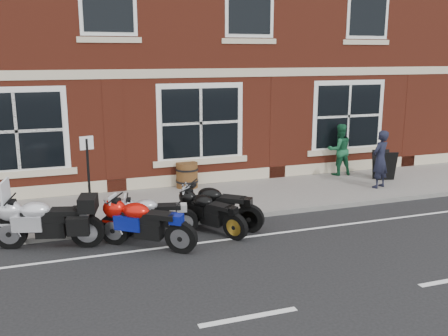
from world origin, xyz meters
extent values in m
plane|color=black|center=(0.00, 0.00, 0.00)|extent=(80.00, 80.00, 0.00)
cube|color=slate|center=(0.00, 3.00, 0.06)|extent=(30.00, 3.00, 0.12)
cube|color=slate|center=(0.00, 1.42, 0.06)|extent=(30.00, 0.16, 0.12)
cylinder|color=black|center=(-3.58, 1.21, 0.35)|extent=(0.71, 0.33, 0.69)
cylinder|color=black|center=(-2.07, 0.78, 0.35)|extent=(0.71, 0.33, 0.69)
cube|color=black|center=(-2.88, 1.01, 0.72)|extent=(0.91, 0.49, 0.24)
ellipsoid|color=silver|center=(-3.04, 1.06, 0.85)|extent=(0.69, 0.54, 0.35)
cube|color=black|center=(-2.46, 0.89, 0.80)|extent=(0.65, 0.43, 0.11)
cube|color=silver|center=(-3.56, 1.21, 1.25)|extent=(0.17, 0.45, 0.49)
cylinder|color=black|center=(-1.52, 0.74, 0.33)|extent=(0.61, 0.51, 0.67)
cylinder|color=black|center=(-0.31, -0.18, 0.33)|extent=(0.61, 0.51, 0.67)
cube|color=black|center=(-0.96, 0.32, 0.69)|extent=(0.82, 0.71, 0.23)
ellipsoid|color=#B80F07|center=(-1.08, 0.41, 0.82)|extent=(0.69, 0.65, 0.33)
cube|color=black|center=(-0.63, 0.06, 0.77)|extent=(0.62, 0.56, 0.10)
cylinder|color=black|center=(0.22, 1.29, 0.30)|extent=(0.43, 0.57, 0.60)
cylinder|color=black|center=(0.98, 0.15, 0.30)|extent=(0.43, 0.57, 0.60)
cube|color=black|center=(0.57, 0.76, 0.62)|extent=(0.60, 0.75, 0.21)
ellipsoid|color=black|center=(0.50, 0.87, 0.73)|extent=(0.57, 0.63, 0.30)
cube|color=black|center=(0.78, 0.44, 0.70)|extent=(0.49, 0.57, 0.09)
cylinder|color=black|center=(-1.26, 1.14, 0.29)|extent=(0.59, 0.24, 0.58)
cylinder|color=black|center=(0.02, 0.86, 0.29)|extent=(0.59, 0.24, 0.58)
cube|color=black|center=(-0.66, 1.01, 0.60)|extent=(0.76, 0.36, 0.20)
ellipsoid|color=#A2A2A6|center=(-0.80, 1.04, 0.71)|extent=(0.56, 0.42, 0.29)
cube|color=black|center=(-0.31, 0.93, 0.67)|extent=(0.54, 0.33, 0.09)
cylinder|color=black|center=(0.31, 1.45, 0.33)|extent=(0.59, 0.52, 0.66)
cylinder|color=black|center=(1.45, 0.49, 0.33)|extent=(0.59, 0.52, 0.66)
cube|color=black|center=(0.84, 1.01, 0.68)|extent=(0.79, 0.72, 0.23)
ellipsoid|color=black|center=(0.72, 1.11, 0.80)|extent=(0.68, 0.65, 0.33)
cube|color=black|center=(1.15, 0.74, 0.76)|extent=(0.60, 0.57, 0.10)
imported|color=black|center=(6.29, 2.43, 0.96)|extent=(0.72, 0.60, 1.68)
imported|color=#185633|center=(6.03, 4.20, 0.95)|extent=(0.84, 0.68, 1.65)
cylinder|color=#4D2B14|center=(1.01, 4.30, 0.49)|extent=(0.63, 0.63, 0.74)
cylinder|color=black|center=(1.01, 4.30, 0.31)|extent=(0.66, 0.66, 0.05)
cylinder|color=black|center=(1.01, 4.30, 0.66)|extent=(0.66, 0.66, 0.05)
cylinder|color=black|center=(-1.94, 1.55, 1.14)|extent=(0.06, 0.06, 2.03)
cube|color=silver|center=(-1.94, 1.55, 2.06)|extent=(0.29, 0.08, 0.30)
camera|label=1|loc=(-2.64, -9.40, 3.91)|focal=40.00mm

